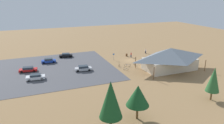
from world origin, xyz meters
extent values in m
plane|color=#937047|center=(0.00, 0.00, 0.00)|extent=(160.00, 160.00, 0.00)
cube|color=#4C4C51|center=(23.48, -0.52, 0.03)|extent=(32.49, 30.19, 0.05)
cube|color=beige|center=(-6.17, 11.56, 1.59)|extent=(13.86, 7.21, 3.18)
pyramid|color=slate|center=(-6.17, 11.56, 4.64)|extent=(16.60, 9.95, 2.93)
cylinder|color=brown|center=(-14.27, 6.80, 1.59)|extent=(0.20, 0.20, 3.18)
cylinder|color=brown|center=(1.93, 6.80, 1.59)|extent=(0.20, 0.20, 3.18)
cylinder|color=brown|center=(-14.27, 16.33, 1.59)|extent=(0.20, 0.20, 3.18)
cylinder|color=brown|center=(1.93, 16.33, 1.59)|extent=(0.20, 0.20, 3.18)
cylinder|color=brown|center=(-0.87, -4.86, 0.45)|extent=(0.60, 0.60, 0.90)
cylinder|color=#99999E|center=(4.86, -2.50, 1.10)|extent=(0.08, 0.08, 2.20)
cube|color=#1959B2|center=(4.86, -2.50, 1.90)|extent=(0.56, 0.04, 0.40)
cylinder|color=brown|center=(13.90, 30.19, 1.26)|extent=(0.37, 0.37, 2.51)
cone|color=#194C23|center=(13.90, 30.19, 4.26)|extent=(3.85, 3.85, 3.50)
cylinder|color=brown|center=(19.23, 31.73, 1.22)|extent=(0.46, 0.46, 2.44)
cone|color=#194C23|center=(19.23, 31.73, 5.32)|extent=(3.52, 3.52, 5.77)
cylinder|color=brown|center=(-2.87, 29.63, 0.92)|extent=(0.31, 0.31, 1.84)
cone|color=#2D6633|center=(-2.87, 29.63, 4.30)|extent=(2.62, 2.62, 4.91)
torus|color=black|center=(-17.05, -0.26, 0.35)|extent=(0.59, 0.44, 0.69)
torus|color=black|center=(-16.20, -0.87, 0.35)|extent=(0.59, 0.44, 0.69)
cylinder|color=silver|center=(-16.63, -0.57, 0.46)|extent=(0.81, 0.59, 0.04)
cylinder|color=silver|center=(-16.78, -0.46, 0.57)|extent=(0.04, 0.04, 0.44)
cube|color=black|center=(-16.78, -0.46, 0.79)|extent=(0.21, 0.18, 0.05)
cylinder|color=silver|center=(-16.29, -0.81, 0.59)|extent=(0.04, 0.04, 0.49)
cylinder|color=black|center=(-16.29, -0.81, 0.84)|extent=(0.31, 0.41, 0.03)
torus|color=black|center=(-15.54, -3.68, 0.34)|extent=(0.56, 0.45, 0.68)
torus|color=black|center=(-14.73, -4.30, 0.34)|extent=(0.56, 0.45, 0.68)
cylinder|color=#1E7F38|center=(-15.14, -3.99, 0.45)|extent=(0.77, 0.60, 0.04)
cylinder|color=#1E7F38|center=(-15.28, -3.88, 0.55)|extent=(0.04, 0.04, 0.42)
cube|color=black|center=(-15.28, -3.88, 0.76)|extent=(0.21, 0.19, 0.05)
cylinder|color=#1E7F38|center=(-14.81, -4.24, 0.58)|extent=(0.04, 0.04, 0.47)
cylinder|color=black|center=(-14.81, -4.24, 0.81)|extent=(0.32, 0.40, 0.03)
torus|color=black|center=(4.01, 4.78, 0.38)|extent=(0.69, 0.38, 0.75)
torus|color=black|center=(3.09, 5.26, 0.38)|extent=(0.69, 0.38, 0.75)
cylinder|color=#2347B7|center=(3.55, 5.02, 0.50)|extent=(0.87, 0.47, 0.04)
cylinder|color=#2347B7|center=(3.72, 4.94, 0.62)|extent=(0.04, 0.04, 0.48)
cube|color=black|center=(3.72, 4.94, 0.86)|extent=(0.21, 0.16, 0.05)
cylinder|color=#2347B7|center=(3.18, 5.21, 0.61)|extent=(0.04, 0.04, 0.46)
cylinder|color=black|center=(3.18, 5.21, 0.84)|extent=(0.25, 0.44, 0.03)
torus|color=black|center=(6.12, 4.74, 0.33)|extent=(0.35, 0.60, 0.66)
torus|color=black|center=(5.67, 3.90, 0.33)|extent=(0.35, 0.60, 0.66)
cylinder|color=red|center=(5.89, 4.32, 0.44)|extent=(0.45, 0.79, 0.04)
cylinder|color=red|center=(5.98, 4.47, 0.50)|extent=(0.04, 0.04, 0.34)
cube|color=black|center=(5.98, 4.47, 0.67)|extent=(0.17, 0.21, 0.05)
cylinder|color=red|center=(5.71, 3.99, 0.54)|extent=(0.04, 0.04, 0.42)
cylinder|color=black|center=(5.71, 3.99, 0.74)|extent=(0.44, 0.26, 0.03)
torus|color=black|center=(-10.61, 2.88, 0.38)|extent=(0.57, 0.56, 0.76)
torus|color=black|center=(-11.33, 3.59, 0.38)|extent=(0.57, 0.56, 0.76)
cylinder|color=#B7B7BC|center=(-10.97, 3.24, 0.50)|extent=(0.69, 0.68, 0.04)
cylinder|color=#B7B7BC|center=(-10.84, 3.11, 0.62)|extent=(0.04, 0.04, 0.48)
cube|color=black|center=(-10.84, 3.11, 0.86)|extent=(0.20, 0.20, 0.05)
cylinder|color=#B7B7BC|center=(-11.26, 3.52, 0.64)|extent=(0.04, 0.04, 0.53)
cylinder|color=black|center=(-11.26, 3.52, 0.91)|extent=(0.36, 0.37, 0.03)
torus|color=black|center=(-12.02, -1.40, 0.34)|extent=(0.63, 0.33, 0.67)
torus|color=black|center=(-11.05, -0.94, 0.34)|extent=(0.63, 0.33, 0.67)
cylinder|color=yellow|center=(-11.54, -1.17, 0.45)|extent=(0.91, 0.46, 0.04)
cylinder|color=yellow|center=(-11.71, -1.26, 0.53)|extent=(0.04, 0.04, 0.38)
cube|color=black|center=(-11.71, -1.26, 0.72)|extent=(0.21, 0.16, 0.05)
cylinder|color=yellow|center=(-11.15, -0.99, 0.58)|extent=(0.04, 0.04, 0.48)
cylinder|color=black|center=(-11.15, -0.99, 0.81)|extent=(0.23, 0.45, 0.03)
torus|color=black|center=(1.08, 4.29, 0.35)|extent=(0.16, 0.70, 0.70)
torus|color=black|center=(1.27, 5.34, 0.35)|extent=(0.16, 0.70, 0.70)
cylinder|color=black|center=(1.17, 4.82, 0.47)|extent=(0.21, 0.97, 0.04)
cylinder|color=black|center=(1.14, 4.63, 0.57)|extent=(0.04, 0.04, 0.43)
cube|color=black|center=(1.14, 4.63, 0.79)|extent=(0.11, 0.21, 0.05)
cylinder|color=black|center=(1.25, 5.24, 0.59)|extent=(0.04, 0.04, 0.47)
cylinder|color=black|center=(1.25, 5.24, 0.82)|extent=(0.48, 0.12, 0.03)
torus|color=black|center=(-16.81, -5.30, 0.36)|extent=(0.15, 0.72, 0.73)
torus|color=black|center=(-16.96, -4.35, 0.36)|extent=(0.15, 0.72, 0.73)
cylinder|color=orange|center=(-16.89, -4.82, 0.48)|extent=(0.17, 0.88, 0.04)
cylinder|color=orange|center=(-16.86, -4.99, 0.57)|extent=(0.04, 0.04, 0.42)
cube|color=black|center=(-16.86, -4.99, 0.78)|extent=(0.11, 0.21, 0.05)
cylinder|color=orange|center=(-16.95, -4.44, 0.61)|extent=(0.04, 0.04, 0.50)
cylinder|color=black|center=(-16.95, -4.44, 0.86)|extent=(0.48, 0.11, 0.03)
torus|color=black|center=(-11.27, 1.58, 0.36)|extent=(0.04, 0.72, 0.72)
torus|color=black|center=(-11.26, 0.63, 0.36)|extent=(0.04, 0.72, 0.72)
cylinder|color=#722D9E|center=(-11.26, 1.11, 0.48)|extent=(0.04, 0.87, 0.04)
cylinder|color=#722D9E|center=(-11.26, 1.28, 0.56)|extent=(0.04, 0.04, 0.40)
cube|color=black|center=(-11.26, 1.28, 0.76)|extent=(0.08, 0.20, 0.05)
cylinder|color=#722D9E|center=(-11.26, 0.73, 0.62)|extent=(0.04, 0.04, 0.52)
cylinder|color=black|center=(-11.26, 0.73, 0.88)|extent=(0.48, 0.04, 0.03)
torus|color=black|center=(-8.52, 1.59, 0.37)|extent=(0.63, 0.44, 0.73)
torus|color=black|center=(-9.37, 1.03, 0.37)|extent=(0.63, 0.44, 0.73)
cylinder|color=#197A7F|center=(-8.94, 1.31, 0.49)|extent=(0.80, 0.55, 0.04)
cylinder|color=#197A7F|center=(-8.79, 1.41, 0.59)|extent=(0.04, 0.04, 0.46)
cube|color=black|center=(-8.79, 1.41, 0.82)|extent=(0.21, 0.18, 0.05)
cylinder|color=#197A7F|center=(-9.28, 1.08, 0.63)|extent=(0.04, 0.04, 0.52)
cylinder|color=black|center=(-9.28, 1.08, 0.89)|extent=(0.29, 0.42, 0.03)
torus|color=black|center=(5.21, 8.30, 0.33)|extent=(0.40, 0.57, 0.66)
torus|color=black|center=(5.76, 7.48, 0.33)|extent=(0.40, 0.57, 0.66)
cylinder|color=silver|center=(5.48, 7.89, 0.44)|extent=(0.53, 0.77, 0.04)
cylinder|color=silver|center=(5.39, 8.04, 0.54)|extent=(0.04, 0.04, 0.41)
cube|color=black|center=(5.39, 8.04, 0.74)|extent=(0.18, 0.21, 0.05)
cylinder|color=silver|center=(5.70, 7.57, 0.54)|extent=(0.04, 0.04, 0.41)
cylinder|color=black|center=(5.70, 7.57, 0.74)|extent=(0.42, 0.29, 0.03)
cube|color=#BCBCC1|center=(16.38, 3.90, 0.59)|extent=(4.72, 2.44, 0.64)
cube|color=#2D3842|center=(16.38, 3.90, 1.20)|extent=(2.73, 1.95, 0.58)
cylinder|color=black|center=(18.01, 4.48, 0.37)|extent=(0.66, 0.31, 0.64)
cylinder|color=black|center=(17.79, 2.89, 0.37)|extent=(0.66, 0.31, 0.64)
cylinder|color=black|center=(14.98, 4.91, 0.37)|extent=(0.66, 0.31, 0.64)
cylinder|color=black|center=(14.75, 3.31, 0.37)|extent=(0.66, 0.31, 0.64)
cube|color=#1E42B2|center=(24.44, -6.88, 0.60)|extent=(4.36, 2.13, 0.66)
cube|color=#2D3842|center=(24.44, -6.88, 1.18)|extent=(2.49, 1.75, 0.52)
cylinder|color=black|center=(25.94, -6.26, 0.37)|extent=(0.66, 0.28, 0.64)
cylinder|color=black|center=(25.80, -7.77, 0.37)|extent=(0.66, 0.28, 0.64)
cylinder|color=black|center=(23.09, -5.99, 0.37)|extent=(0.66, 0.28, 0.64)
cylinder|color=black|center=(22.94, -7.50, 0.37)|extent=(0.66, 0.28, 0.64)
cube|color=red|center=(30.39, -0.81, 0.56)|extent=(4.82, 2.28, 0.58)
cube|color=#2D3842|center=(30.39, -0.81, 1.12)|extent=(2.77, 1.83, 0.54)
cylinder|color=black|center=(32.05, -0.24, 0.37)|extent=(0.66, 0.29, 0.64)
cylinder|color=black|center=(31.87, -1.75, 0.37)|extent=(0.66, 0.29, 0.64)
cylinder|color=black|center=(28.91, 0.14, 0.37)|extent=(0.66, 0.29, 0.64)
cylinder|color=black|center=(28.73, -1.38, 0.37)|extent=(0.66, 0.29, 0.64)
cube|color=black|center=(18.46, -11.24, 0.58)|extent=(4.54, 2.58, 0.62)
cube|color=#2D3842|center=(18.46, -11.24, 1.13)|extent=(2.66, 1.99, 0.49)
cylinder|color=black|center=(20.04, -10.81, 0.37)|extent=(0.67, 0.35, 0.64)
cylinder|color=black|center=(19.72, -12.28, 0.37)|extent=(0.67, 0.35, 0.64)
cylinder|color=black|center=(17.20, -10.20, 0.37)|extent=(0.67, 0.35, 0.64)
cylinder|color=black|center=(16.88, -11.67, 0.37)|extent=(0.67, 0.35, 0.64)
cube|color=white|center=(28.82, 5.89, 0.62)|extent=(4.57, 2.33, 0.70)
cube|color=#2D3842|center=(28.82, 5.89, 1.21)|extent=(2.63, 1.89, 0.49)
cylinder|color=black|center=(30.40, 6.54, 0.37)|extent=(0.66, 0.29, 0.64)
cylinder|color=black|center=(30.22, 4.92, 0.37)|extent=(0.66, 0.29, 0.64)
cylinder|color=black|center=(27.43, 6.87, 0.37)|extent=(0.66, 0.29, 0.64)
cylinder|color=black|center=(27.25, 5.24, 0.37)|extent=(0.66, 0.29, 0.64)
cube|color=#2D3347|center=(-1.40, 4.37, 0.44)|extent=(0.39, 0.35, 0.88)
cylinder|color=silver|center=(-1.40, 4.37, 1.16)|extent=(0.36, 0.36, 0.56)
sphere|color=tan|center=(-1.40, 4.37, 1.56)|extent=(0.24, 0.24, 0.24)
cube|color=#2D3347|center=(-8.70, -5.75, 0.42)|extent=(0.38, 0.33, 0.83)
cylinder|color=silver|center=(-8.70, -5.75, 1.12)|extent=(0.36, 0.36, 0.57)
sphere|color=tan|center=(-8.70, -5.75, 1.52)|extent=(0.24, 0.24, 0.24)
cube|color=#2D3347|center=(-1.65, -3.11, 0.46)|extent=(0.37, 0.31, 0.93)
cylinder|color=red|center=(-1.65, -3.11, 1.23)|extent=(0.36, 0.36, 0.62)
sphere|color=tan|center=(-1.65, -3.11, 1.66)|extent=(0.24, 0.24, 0.24)
camera|label=1|loc=(29.35, 57.67, 19.84)|focal=34.12mm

